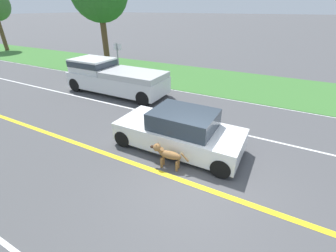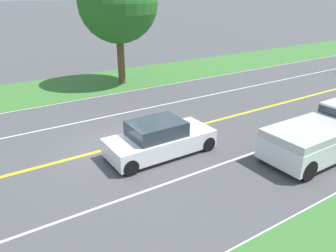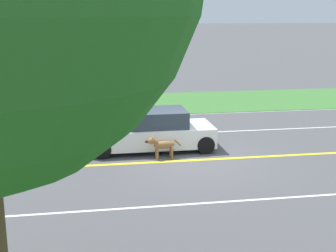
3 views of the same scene
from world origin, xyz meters
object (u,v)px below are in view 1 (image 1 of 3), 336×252
ego_car (180,131)px  street_sign (118,56)px  pickup_truck (113,77)px  dog (167,154)px

ego_car → street_sign: bearing=51.0°
pickup_truck → street_sign: (2.61, 1.70, 0.56)m
pickup_truck → ego_car: bearing=-120.9°
dog → pickup_truck: (4.67, 5.97, 0.43)m
ego_car → pickup_truck: size_ratio=0.74×
ego_car → dog: bearing=-174.3°
ego_car → pickup_truck: bearing=59.1°
dog → street_sign: 10.62m
dog → street_sign: street_sign is taller
street_sign → dog: bearing=-133.5°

